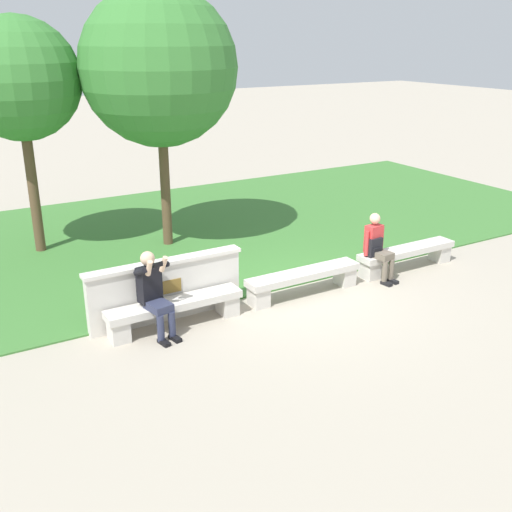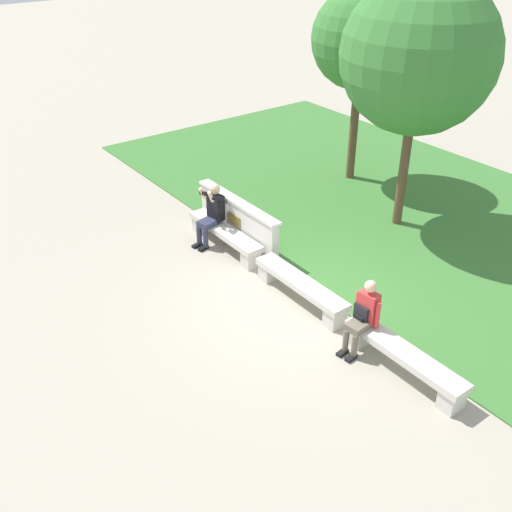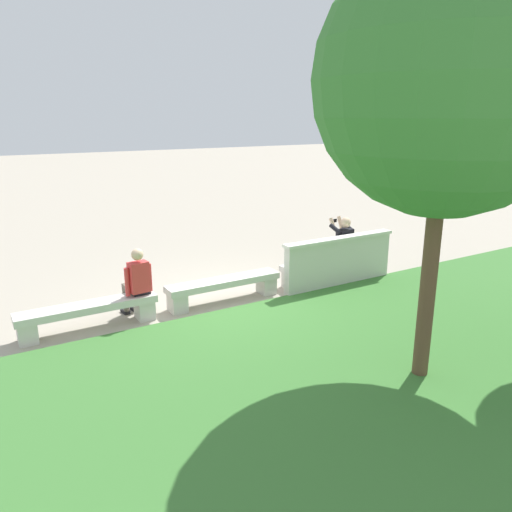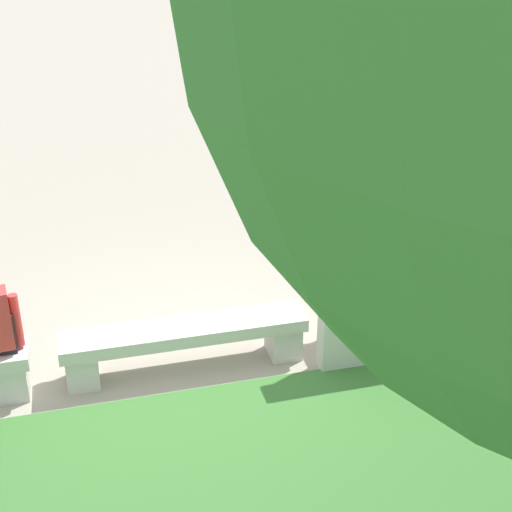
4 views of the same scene
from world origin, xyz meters
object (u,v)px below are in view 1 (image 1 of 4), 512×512
Objects in this scene: bench_near at (304,279)px; person_distant at (378,245)px; tree_left_background at (159,68)px; backpack at (374,247)px; person_photographer at (154,290)px; tree_behind_wall at (19,80)px; bench_main at (175,309)px; bench_mid at (407,254)px.

person_distant is at bearing -2.33° from bench_near.
backpack is at bearing -55.61° from tree_left_background.
tree_left_background is at bearing 64.87° from person_photographer.
person_photographer is 0.28× the size of tree_behind_wall.
bench_main is at bearing 179.72° from backpack.
person_distant is at bearing -42.97° from tree_behind_wall.
tree_behind_wall is at bearing 98.50° from person_photographer.
backpack reaches higher than bench_near.
bench_mid is 0.47× the size of tree_behind_wall.
bench_main is 5.17× the size of backpack.
bench_mid is 5.17× the size of backpack.
bench_main is 1.68× the size of person_photographer.
tree_left_background reaches higher than person_distant.
bench_near is at bearing 179.27° from backpack.
bench_near is 2.45m from bench_mid.
tree_left_background is at bearing 132.73° from bench_mid.
person_photographer reaches higher than bench_main.
tree_behind_wall is at bearing 137.03° from person_distant.
tree_behind_wall is (-5.15, 4.80, 2.86)m from person_distant.
bench_main is at bearing -77.12° from tree_behind_wall.
bench_mid is 8.29m from tree_behind_wall.
person_distant is (4.07, -0.07, 0.37)m from bench_main.
person_photographer is at bearing -178.45° from bench_near.
bench_main is at bearing 179.07° from person_distant.
person_distant is 2.94× the size of backpack.
bench_main is 0.57m from person_photographer.
bench_main is at bearing -110.90° from tree_left_background.
person_distant is at bearing -43.59° from backpack.
bench_near is 1.76× the size of person_distant.
bench_main is 0.42× the size of tree_left_background.
backpack reaches higher than bench_mid.
person_distant reaches higher than bench_mid.
bench_near is 1.00× the size of bench_mid.
person_photographer is 4.39m from backpack.
tree_behind_wall is (-0.72, 4.81, 2.80)m from person_photographer.
person_photographer is at bearing -81.50° from tree_behind_wall.
person_photographer reaches higher than person_distant.
backpack is (4.39, 0.06, -0.11)m from person_photographer.
tree_behind_wall is 2.71m from tree_left_background.
bench_mid is at bearing 1.29° from backpack.
tree_behind_wall reaches higher than person_photographer.
tree_behind_wall is at bearing 141.68° from bench_mid.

